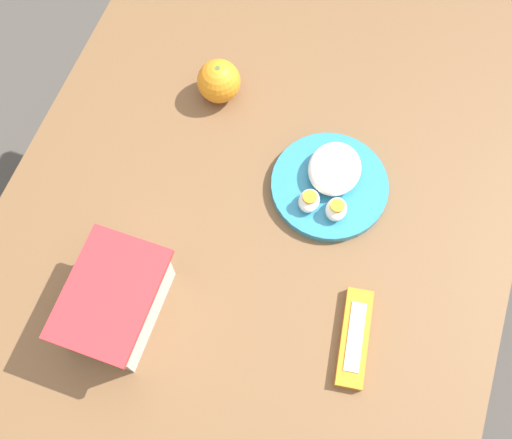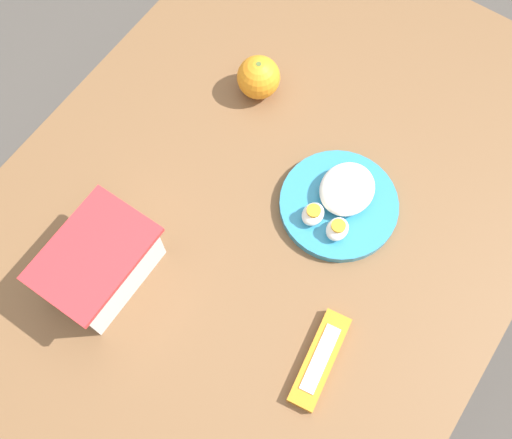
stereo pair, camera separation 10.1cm
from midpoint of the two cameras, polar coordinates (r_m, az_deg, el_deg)
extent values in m
plane|color=#4C4742|center=(1.77, 1.85, -9.35)|extent=(10.00, 10.00, 0.00)
cube|color=brown|center=(1.06, 3.04, -0.42)|extent=(1.29, 0.89, 0.03)
cylinder|color=brown|center=(1.75, 2.44, 16.50)|extent=(0.06, 0.06, 0.72)
cube|color=white|center=(0.99, -11.77, -4.61)|extent=(0.17, 0.12, 0.10)
cube|color=#CCBC84|center=(1.01, -11.54, -4.99)|extent=(0.16, 0.11, 0.05)
cube|color=red|center=(0.94, -12.40, -3.60)|extent=(0.19, 0.13, 0.01)
ellipsoid|color=gray|center=(0.98, -13.06, -7.09)|extent=(0.04, 0.04, 0.02)
ellipsoid|color=gray|center=(0.99, -10.14, -2.43)|extent=(0.05, 0.05, 0.02)
sphere|color=orange|center=(1.14, 2.84, 13.10)|extent=(0.08, 0.08, 0.08)
cylinder|color=#4C662D|center=(1.11, 2.93, 14.25)|extent=(0.01, 0.01, 0.00)
cylinder|color=teal|center=(1.06, 10.57, 1.05)|extent=(0.21, 0.21, 0.02)
ellipsoid|color=white|center=(1.05, 11.42, 2.54)|extent=(0.11, 0.09, 0.04)
ellipsoid|color=white|center=(1.02, 10.56, -1.26)|extent=(0.04, 0.04, 0.03)
cylinder|color=#F4A823|center=(1.01, 10.71, -0.95)|extent=(0.02, 0.02, 0.01)
ellipsoid|color=white|center=(1.03, 8.26, 0.16)|extent=(0.04, 0.04, 0.03)
cylinder|color=#F4A823|center=(1.01, 8.37, 0.49)|extent=(0.02, 0.02, 0.01)
cube|color=orange|center=(0.98, 9.11, -13.42)|extent=(0.16, 0.07, 0.02)
cube|color=white|center=(0.97, 9.20, -13.33)|extent=(0.11, 0.04, 0.00)
camera|label=1|loc=(0.05, -87.12, 7.01)|focal=42.00mm
camera|label=2|loc=(0.05, 92.88, -7.01)|focal=42.00mm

